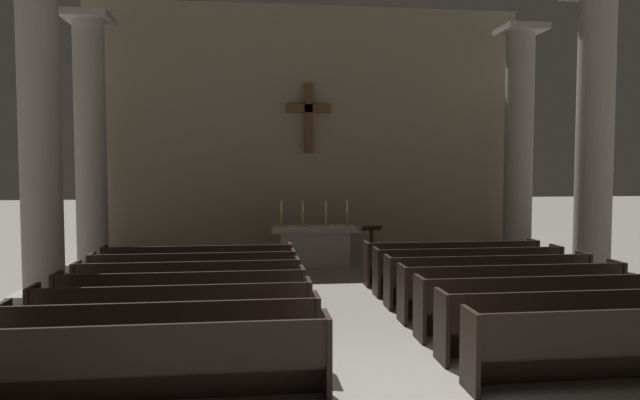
% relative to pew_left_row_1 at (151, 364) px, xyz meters
% --- Properties ---
extents(ground_plane, '(80.00, 80.00, 0.00)m').
position_rel_pew_left_row_1_xyz_m(ground_plane, '(2.69, 0.04, -0.48)').
color(ground_plane, gray).
extents(pew_left_row_1, '(3.81, 0.50, 0.95)m').
position_rel_pew_left_row_1_xyz_m(pew_left_row_1, '(0.00, 0.00, 0.00)').
color(pew_left_row_1, black).
rests_on(pew_left_row_1, ground).
extents(pew_left_row_2, '(3.81, 0.50, 0.95)m').
position_rel_pew_left_row_1_xyz_m(pew_left_row_2, '(0.00, 0.98, 0.00)').
color(pew_left_row_2, black).
rests_on(pew_left_row_2, ground).
extents(pew_left_row_3, '(3.81, 0.50, 0.95)m').
position_rel_pew_left_row_1_xyz_m(pew_left_row_3, '(0.00, 1.97, 0.00)').
color(pew_left_row_3, black).
rests_on(pew_left_row_3, ground).
extents(pew_left_row_4, '(3.81, 0.50, 0.95)m').
position_rel_pew_left_row_1_xyz_m(pew_left_row_4, '(0.00, 2.95, 0.00)').
color(pew_left_row_4, black).
rests_on(pew_left_row_4, ground).
extents(pew_left_row_5, '(3.81, 0.50, 0.95)m').
position_rel_pew_left_row_1_xyz_m(pew_left_row_5, '(0.00, 3.93, 0.00)').
color(pew_left_row_5, black).
rests_on(pew_left_row_5, ground).
extents(pew_left_row_6, '(3.81, 0.50, 0.95)m').
position_rel_pew_left_row_1_xyz_m(pew_left_row_6, '(0.00, 4.91, 0.00)').
color(pew_left_row_6, black).
rests_on(pew_left_row_6, ground).
extents(pew_left_row_7, '(3.81, 0.50, 0.95)m').
position_rel_pew_left_row_1_xyz_m(pew_left_row_7, '(0.00, 5.90, 0.00)').
color(pew_left_row_7, black).
rests_on(pew_left_row_7, ground).
extents(pew_right_row_1, '(3.81, 0.50, 0.95)m').
position_rel_pew_left_row_1_xyz_m(pew_right_row_1, '(5.39, 0.00, 0.00)').
color(pew_right_row_1, black).
rests_on(pew_right_row_1, ground).
extents(pew_right_row_2, '(3.81, 0.50, 0.95)m').
position_rel_pew_left_row_1_xyz_m(pew_right_row_2, '(5.39, 0.98, 0.00)').
color(pew_right_row_2, black).
rests_on(pew_right_row_2, ground).
extents(pew_right_row_3, '(3.81, 0.50, 0.95)m').
position_rel_pew_left_row_1_xyz_m(pew_right_row_3, '(5.39, 1.97, 0.00)').
color(pew_right_row_3, black).
rests_on(pew_right_row_3, ground).
extents(pew_right_row_4, '(3.81, 0.50, 0.95)m').
position_rel_pew_left_row_1_xyz_m(pew_right_row_4, '(5.39, 2.95, 0.00)').
color(pew_right_row_4, black).
rests_on(pew_right_row_4, ground).
extents(pew_right_row_5, '(3.81, 0.50, 0.95)m').
position_rel_pew_left_row_1_xyz_m(pew_right_row_5, '(5.39, 3.93, 0.00)').
color(pew_right_row_5, black).
rests_on(pew_right_row_5, ground).
extents(pew_right_row_6, '(3.81, 0.50, 0.95)m').
position_rel_pew_left_row_1_xyz_m(pew_right_row_6, '(5.39, 4.91, 0.00)').
color(pew_right_row_6, black).
rests_on(pew_right_row_6, ground).
extents(pew_right_row_7, '(3.81, 0.50, 0.95)m').
position_rel_pew_left_row_1_xyz_m(pew_right_row_7, '(5.39, 5.90, 0.00)').
color(pew_right_row_7, black).
rests_on(pew_right_row_7, ground).
extents(column_left_second, '(1.11, 1.11, 6.25)m').
position_rel_pew_left_row_1_xyz_m(column_left_second, '(-2.81, 5.21, 2.56)').
color(column_left_second, '#9E998E').
rests_on(column_left_second, ground).
extents(column_right_second, '(1.11, 1.11, 6.25)m').
position_rel_pew_left_row_1_xyz_m(column_right_second, '(8.20, 5.21, 2.56)').
color(column_right_second, '#9E998E').
rests_on(column_right_second, ground).
extents(column_left_third, '(1.11, 1.11, 6.25)m').
position_rel_pew_left_row_1_xyz_m(column_left_third, '(-2.81, 8.66, 2.56)').
color(column_left_third, '#9E998E').
rests_on(column_left_third, ground).
extents(column_right_third, '(1.11, 1.11, 6.25)m').
position_rel_pew_left_row_1_xyz_m(column_right_third, '(8.20, 8.66, 2.56)').
color(column_right_third, '#9E998E').
rests_on(column_right_third, ground).
extents(altar, '(2.20, 0.90, 1.01)m').
position_rel_pew_left_row_1_xyz_m(altar, '(2.69, 8.61, 0.06)').
color(altar, '#A8A399').
rests_on(altar, ground).
extents(candlestick_outer_left, '(0.16, 0.16, 0.67)m').
position_rel_pew_left_row_1_xyz_m(candlestick_outer_left, '(1.84, 8.61, 0.74)').
color(candlestick_outer_left, '#B79338').
rests_on(candlestick_outer_left, altar).
extents(candlestick_inner_left, '(0.16, 0.16, 0.67)m').
position_rel_pew_left_row_1_xyz_m(candlestick_inner_left, '(2.39, 8.61, 0.74)').
color(candlestick_inner_left, '#B79338').
rests_on(candlestick_inner_left, altar).
extents(candlestick_inner_right, '(0.16, 0.16, 0.67)m').
position_rel_pew_left_row_1_xyz_m(candlestick_inner_right, '(2.99, 8.61, 0.74)').
color(candlestick_inner_right, '#B79338').
rests_on(candlestick_inner_right, altar).
extents(candlestick_outer_right, '(0.16, 0.16, 0.67)m').
position_rel_pew_left_row_1_xyz_m(candlestick_outer_right, '(3.54, 8.61, 0.74)').
color(candlestick_outer_right, '#B79338').
rests_on(candlestick_outer_right, altar).
extents(apse_with_cross, '(12.21, 0.48, 7.08)m').
position_rel_pew_left_row_1_xyz_m(apse_with_cross, '(2.69, 10.38, 3.06)').
color(apse_with_cross, gray).
rests_on(apse_with_cross, ground).
extents(lectern, '(0.44, 0.36, 1.15)m').
position_rel_pew_left_row_1_xyz_m(lectern, '(3.94, 7.41, 0.07)').
color(lectern, black).
rests_on(lectern, ground).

